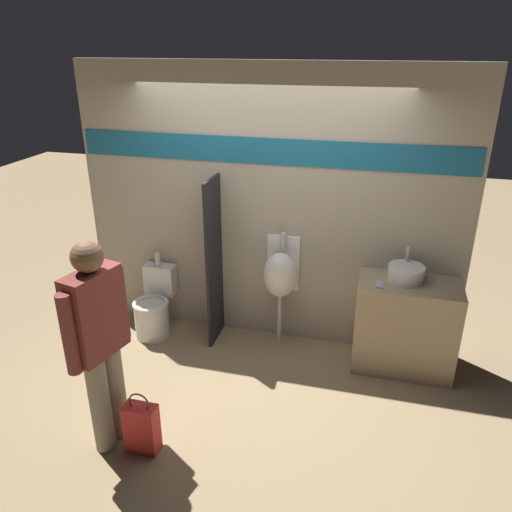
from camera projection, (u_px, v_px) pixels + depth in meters
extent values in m
plane|color=#997F5B|center=(252.00, 363.00, 4.80)|extent=(16.00, 16.00, 0.00)
cube|color=#B2A893|center=(267.00, 210.00, 4.79)|extent=(3.76, 0.06, 2.70)
cube|color=#19668E|center=(267.00, 151.00, 4.53)|extent=(3.69, 0.01, 0.24)
cube|color=tan|center=(405.00, 326.00, 4.59)|extent=(0.90, 0.50, 0.87)
cylinder|color=white|center=(406.00, 273.00, 4.44)|extent=(0.32, 0.32, 0.14)
cylinder|color=silver|center=(408.00, 254.00, 4.48)|extent=(0.03, 0.03, 0.14)
cube|color=#B7B7BC|center=(379.00, 284.00, 4.38)|extent=(0.07, 0.14, 0.01)
cube|color=black|center=(214.00, 263.00, 4.89)|extent=(0.03, 0.42, 1.69)
cylinder|color=silver|center=(279.00, 319.00, 5.02)|extent=(0.04, 0.04, 0.56)
ellipsoid|color=white|center=(280.00, 275.00, 4.82)|extent=(0.34, 0.29, 0.46)
cube|color=white|center=(283.00, 263.00, 4.92)|extent=(0.32, 0.02, 0.57)
cylinder|color=silver|center=(283.00, 241.00, 4.79)|extent=(0.06, 0.06, 0.16)
cylinder|color=white|center=(152.00, 320.00, 5.18)|extent=(0.36, 0.36, 0.36)
torus|color=white|center=(150.00, 303.00, 5.10)|extent=(0.37, 0.37, 0.04)
cube|color=white|center=(160.00, 279.00, 5.28)|extent=(0.32, 0.16, 0.32)
cylinder|color=silver|center=(158.00, 259.00, 5.16)|extent=(0.06, 0.06, 0.14)
cylinder|color=gray|center=(100.00, 404.00, 3.65)|extent=(0.15, 0.15, 0.81)
cylinder|color=gray|center=(115.00, 392.00, 3.78)|extent=(0.15, 0.15, 0.81)
cube|color=brown|center=(95.00, 314.00, 3.43)|extent=(0.28, 0.45, 0.64)
cylinder|color=brown|center=(69.00, 334.00, 3.25)|extent=(0.10, 0.10, 0.59)
cylinder|color=brown|center=(120.00, 303.00, 3.64)|extent=(0.10, 0.10, 0.59)
sphere|color=brown|center=(87.00, 257.00, 3.26)|extent=(0.22, 0.22, 0.22)
cube|color=red|center=(142.00, 428.00, 3.71)|extent=(0.25, 0.14, 0.40)
torus|color=#4C4742|center=(139.00, 403.00, 3.62)|extent=(0.16, 0.01, 0.16)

